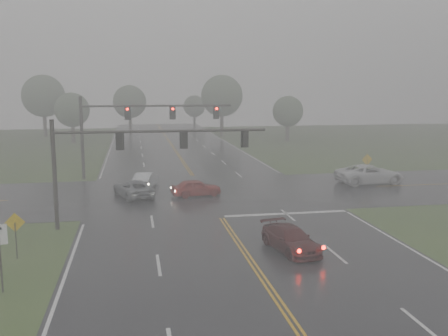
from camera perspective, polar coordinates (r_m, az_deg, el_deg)
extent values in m
plane|color=#30471E|center=(19.89, 7.06, -16.07)|extent=(180.00, 180.00, 0.00)
cube|color=black|center=(38.48, -1.83, -3.52)|extent=(18.00, 160.00, 0.02)
cube|color=black|center=(40.41, -2.25, -2.90)|extent=(120.00, 14.00, 0.02)
cube|color=#BEBEBE|center=(34.15, 7.10, -5.23)|extent=(8.50, 0.50, 0.01)
imported|color=#390A0B|center=(26.67, 7.58, -9.39)|extent=(2.59, 4.61, 1.26)
imported|color=maroon|center=(39.39, -3.19, -3.23)|extent=(4.09, 2.11, 1.33)
imported|color=#BABEC3|center=(43.25, -8.91, -2.20)|extent=(2.44, 4.22, 1.31)
imported|color=slate|center=(39.72, -10.30, -3.26)|extent=(3.56, 5.11, 1.30)
imported|color=silver|center=(46.26, 16.27, -1.72)|extent=(6.19, 3.16, 1.67)
cylinder|color=black|center=(31.27, -18.79, -0.79)|extent=(0.26, 0.26, 6.62)
cylinder|color=black|center=(30.95, -19.04, 3.90)|extent=(0.17, 0.17, 0.74)
cylinder|color=black|center=(30.64, -7.02, 4.20)|extent=(12.88, 0.17, 0.17)
cube|color=black|center=(30.66, -11.82, 3.04)|extent=(0.31, 0.26, 0.96)
cube|color=black|center=(30.80, -11.81, 3.07)|extent=(0.51, 0.03, 1.15)
cube|color=black|center=(30.80, -4.61, 3.24)|extent=(0.31, 0.26, 0.96)
cube|color=black|center=(30.94, -4.64, 3.26)|extent=(0.51, 0.03, 1.15)
cube|color=black|center=(31.41, 2.43, 3.37)|extent=(0.31, 0.26, 0.96)
cube|color=black|center=(31.55, 2.37, 3.40)|extent=(0.51, 0.03, 1.15)
cylinder|color=black|center=(47.86, -15.91, 3.29)|extent=(0.30, 0.30, 7.66)
cylinder|color=black|center=(47.66, -16.07, 6.85)|extent=(0.19, 0.19, 0.85)
cylinder|color=black|center=(47.48, -7.59, 7.06)|extent=(13.97, 0.19, 0.19)
cube|color=black|center=(47.46, -10.97, 6.20)|extent=(0.36, 0.30, 1.12)
cube|color=black|center=(47.63, -10.96, 6.21)|extent=(0.59, 0.03, 1.33)
cylinder|color=#FF0C05|center=(47.27, -10.98, 6.61)|extent=(0.23, 0.06, 0.23)
cube|color=black|center=(47.60, -5.89, 6.33)|extent=(0.36, 0.30, 1.12)
cube|color=black|center=(47.77, -5.90, 6.33)|extent=(0.59, 0.03, 1.33)
cylinder|color=#FF0C05|center=(47.41, -5.88, 6.74)|extent=(0.23, 0.06, 0.23)
cube|color=black|center=(48.11, -0.87, 6.40)|extent=(0.36, 0.30, 1.12)
cube|color=black|center=(48.27, -0.91, 6.41)|extent=(0.59, 0.03, 1.33)
cylinder|color=#FF0C05|center=(47.92, -0.84, 6.81)|extent=(0.23, 0.06, 0.23)
cylinder|color=black|center=(27.10, -22.67, -7.68)|extent=(0.06, 0.06, 1.87)
cube|color=#C89C0B|center=(26.88, -22.78, -5.75)|extent=(0.98, 0.06, 0.98)
cylinder|color=black|center=(22.97, -24.15, -9.97)|extent=(0.08, 0.08, 2.48)
cylinder|color=black|center=(46.90, 16.00, -0.30)|extent=(0.07, 0.07, 2.03)
cube|color=#C89C0B|center=(46.78, 16.04, 0.93)|extent=(1.06, 0.16, 1.07)
cylinder|color=#2D241D|center=(80.17, -16.86, 3.80)|extent=(0.57, 0.57, 2.96)
sphere|color=#374D33|center=(79.93, -16.98, 6.38)|extent=(5.26, 5.26, 5.26)
cylinder|color=#2D241D|center=(87.65, -0.25, 4.99)|extent=(0.60, 0.60, 4.08)
sphere|color=#374D33|center=(87.43, -0.26, 8.25)|extent=(7.25, 7.25, 7.25)
cylinder|color=#2D241D|center=(94.09, -10.66, 4.92)|extent=(0.59, 0.59, 3.41)
sphere|color=#374D33|center=(93.89, -10.74, 7.46)|extent=(6.07, 6.07, 6.07)
cylinder|color=#2D241D|center=(80.54, 7.26, 4.07)|extent=(0.63, 0.63, 2.75)
sphere|color=#374D33|center=(80.32, 7.31, 6.46)|extent=(4.88, 4.88, 4.88)
cylinder|color=#2D241D|center=(91.73, -19.77, 4.64)|extent=(0.61, 0.61, 4.07)
sphere|color=#374D33|center=(91.52, -19.94, 7.75)|extent=(7.24, 7.24, 7.24)
cylinder|color=#2D241D|center=(107.26, -3.39, 5.36)|extent=(0.52, 0.52, 2.62)
sphere|color=#374D33|center=(107.09, -3.41, 7.06)|extent=(4.65, 4.65, 4.65)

